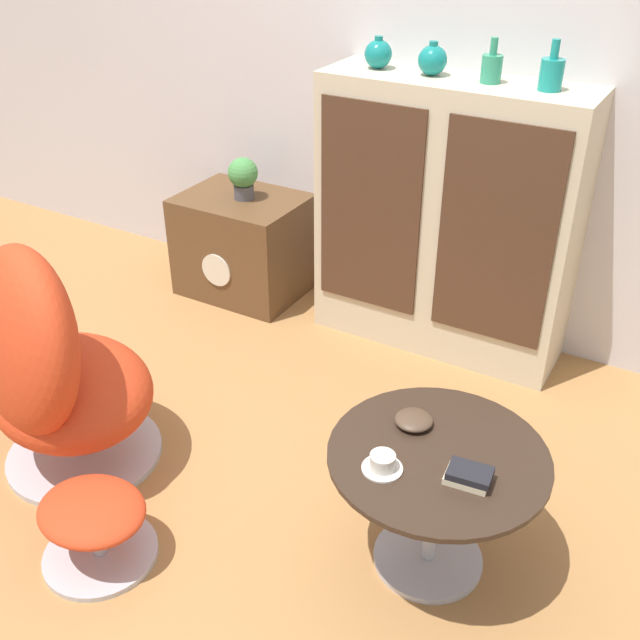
{
  "coord_description": "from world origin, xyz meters",
  "views": [
    {
      "loc": [
        1.35,
        -1.52,
        1.97
      ],
      "look_at": [
        0.17,
        0.51,
        0.55
      ],
      "focal_mm": 42.0,
      "sensor_mm": 36.0,
      "label": 1
    }
  ],
  "objects_px": {
    "ottoman": "(94,521)",
    "vase_leftmost": "(378,54)",
    "sideboard": "(445,220)",
    "coffee_table": "(435,484)",
    "potted_plant": "(243,176)",
    "vase_inner_left": "(432,60)",
    "book_stack": "(469,476)",
    "bowl": "(414,420)",
    "vase_rightmost": "(552,73)",
    "egg_chair": "(50,369)",
    "tv_console": "(243,245)",
    "teacup": "(383,463)",
    "vase_inner_right": "(492,67)"
  },
  "relations": [
    {
      "from": "egg_chair",
      "to": "potted_plant",
      "type": "relative_size",
      "value": 4.43
    },
    {
      "from": "sideboard",
      "to": "tv_console",
      "type": "distance_m",
      "value": 1.14
    },
    {
      "from": "vase_inner_left",
      "to": "potted_plant",
      "type": "bearing_deg",
      "value": -176.51
    },
    {
      "from": "ottoman",
      "to": "coffee_table",
      "type": "relative_size",
      "value": 0.56
    },
    {
      "from": "vase_rightmost",
      "to": "book_stack",
      "type": "height_order",
      "value": "vase_rightmost"
    },
    {
      "from": "teacup",
      "to": "sideboard",
      "type": "bearing_deg",
      "value": 105.46
    },
    {
      "from": "vase_inner_left",
      "to": "bowl",
      "type": "bearing_deg",
      "value": -67.03
    },
    {
      "from": "egg_chair",
      "to": "coffee_table",
      "type": "xyz_separation_m",
      "value": [
        1.39,
        0.25,
        -0.1
      ]
    },
    {
      "from": "tv_console",
      "to": "potted_plant",
      "type": "distance_m",
      "value": 0.39
    },
    {
      "from": "egg_chair",
      "to": "vase_rightmost",
      "type": "distance_m",
      "value": 2.16
    },
    {
      "from": "sideboard",
      "to": "book_stack",
      "type": "relative_size",
      "value": 8.87
    },
    {
      "from": "vase_inner_left",
      "to": "book_stack",
      "type": "xyz_separation_m",
      "value": [
        0.75,
        -1.36,
        -0.82
      ]
    },
    {
      "from": "vase_leftmost",
      "to": "tv_console",
      "type": "bearing_deg",
      "value": -175.39
    },
    {
      "from": "coffee_table",
      "to": "bowl",
      "type": "relative_size",
      "value": 5.57
    },
    {
      "from": "book_stack",
      "to": "egg_chair",
      "type": "bearing_deg",
      "value": -173.16
    },
    {
      "from": "tv_console",
      "to": "potted_plant",
      "type": "height_order",
      "value": "potted_plant"
    },
    {
      "from": "egg_chair",
      "to": "vase_rightmost",
      "type": "relative_size",
      "value": 4.99
    },
    {
      "from": "tv_console",
      "to": "coffee_table",
      "type": "distance_m",
      "value": 2.02
    },
    {
      "from": "vase_leftmost",
      "to": "book_stack",
      "type": "xyz_separation_m",
      "value": [
        1.0,
        -1.36,
        -0.82
      ]
    },
    {
      "from": "sideboard",
      "to": "ottoman",
      "type": "height_order",
      "value": "sideboard"
    },
    {
      "from": "vase_leftmost",
      "to": "egg_chair",
      "type": "bearing_deg",
      "value": -108.2
    },
    {
      "from": "ottoman",
      "to": "vase_inner_left",
      "type": "bearing_deg",
      "value": 80.16
    },
    {
      "from": "sideboard",
      "to": "vase_leftmost",
      "type": "xyz_separation_m",
      "value": [
        -0.37,
        0.0,
        0.68
      ]
    },
    {
      "from": "teacup",
      "to": "vase_inner_right",
      "type": "bearing_deg",
      "value": 100.46
    },
    {
      "from": "coffee_table",
      "to": "vase_leftmost",
      "type": "relative_size",
      "value": 5.11
    },
    {
      "from": "vase_inner_right",
      "to": "vase_rightmost",
      "type": "bearing_deg",
      "value": 0.0
    },
    {
      "from": "coffee_table",
      "to": "teacup",
      "type": "xyz_separation_m",
      "value": [
        -0.12,
        -0.14,
        0.14
      ]
    },
    {
      "from": "vase_rightmost",
      "to": "egg_chair",
      "type": "bearing_deg",
      "value": -128.76
    },
    {
      "from": "ottoman",
      "to": "vase_leftmost",
      "type": "height_order",
      "value": "vase_leftmost"
    },
    {
      "from": "coffee_table",
      "to": "vase_inner_right",
      "type": "distance_m",
      "value": 1.66
    },
    {
      "from": "vase_inner_right",
      "to": "bowl",
      "type": "xyz_separation_m",
      "value": [
        0.26,
        -1.21,
        -0.82
      ]
    },
    {
      "from": "coffee_table",
      "to": "potted_plant",
      "type": "distance_m",
      "value": 2.03
    },
    {
      "from": "vase_leftmost",
      "to": "book_stack",
      "type": "relative_size",
      "value": 0.94
    },
    {
      "from": "ottoman",
      "to": "potted_plant",
      "type": "xyz_separation_m",
      "value": [
        -0.63,
        1.77,
        0.49
      ]
    },
    {
      "from": "ottoman",
      "to": "book_stack",
      "type": "xyz_separation_m",
      "value": [
        1.07,
        0.46,
        0.32
      ]
    },
    {
      "from": "ottoman",
      "to": "vase_leftmost",
      "type": "distance_m",
      "value": 2.15
    },
    {
      "from": "coffee_table",
      "to": "vase_leftmost",
      "type": "height_order",
      "value": "vase_leftmost"
    },
    {
      "from": "sideboard",
      "to": "vase_inner_right",
      "type": "xyz_separation_m",
      "value": [
        0.13,
        0.0,
        0.68
      ]
    },
    {
      "from": "vase_inner_left",
      "to": "vase_rightmost",
      "type": "relative_size",
      "value": 0.72
    },
    {
      "from": "potted_plant",
      "to": "vase_leftmost",
      "type": "bearing_deg",
      "value": 4.72
    },
    {
      "from": "teacup",
      "to": "book_stack",
      "type": "relative_size",
      "value": 0.87
    },
    {
      "from": "vase_leftmost",
      "to": "bowl",
      "type": "relative_size",
      "value": 1.09
    },
    {
      "from": "potted_plant",
      "to": "bowl",
      "type": "distance_m",
      "value": 1.86
    },
    {
      "from": "book_stack",
      "to": "vase_rightmost",
      "type": "bearing_deg",
      "value": 101.03
    },
    {
      "from": "tv_console",
      "to": "bowl",
      "type": "height_order",
      "value": "tv_console"
    },
    {
      "from": "teacup",
      "to": "book_stack",
      "type": "distance_m",
      "value": 0.25
    },
    {
      "from": "egg_chair",
      "to": "vase_rightmost",
      "type": "bearing_deg",
      "value": 51.24
    },
    {
      "from": "ottoman",
      "to": "bowl",
      "type": "bearing_deg",
      "value": 36.92
    },
    {
      "from": "vase_inner_left",
      "to": "bowl",
      "type": "xyz_separation_m",
      "value": [
        0.51,
        -1.21,
        -0.82
      ]
    },
    {
      "from": "egg_chair",
      "to": "coffee_table",
      "type": "distance_m",
      "value": 1.41
    }
  ]
}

